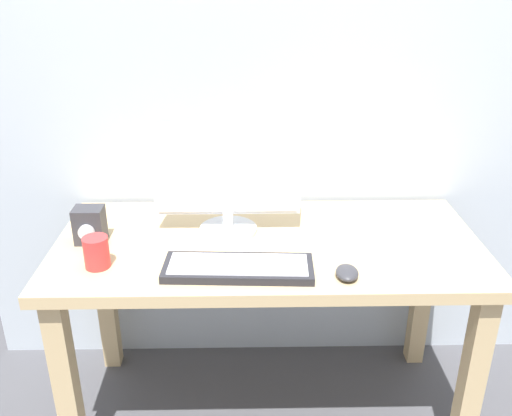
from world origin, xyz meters
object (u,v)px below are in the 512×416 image
Objects in this scene: monitor at (227,178)px; keyboard_primary at (238,268)px; desk at (268,268)px; audio_controller at (90,225)px; mouse at (347,273)px; coffee_mug at (96,252)px.

monitor is 1.08× the size of keyboard_primary.
audio_controller reaches higher than desk.
audio_controller reaches higher than keyboard_primary.
desk is 0.35m from mouse.
coffee_mug is at bearing 174.77° from keyboard_primary.
desk is 0.61m from audio_controller.
audio_controller is 0.18m from coffee_mug.
coffee_mug is at bearing 179.19° from mouse.
coffee_mug reaches higher than keyboard_primary.
monitor reaches higher than audio_controller.
monitor reaches higher than mouse.
mouse is at bearing -6.64° from keyboard_primary.
mouse is at bearing -16.73° from audio_controller.
keyboard_primary is 4.87× the size of mouse.
audio_controller is (-0.81, 0.24, 0.05)m from mouse.
keyboard_primary is at bearing -82.46° from monitor.
audio_controller reaches higher than mouse.
audio_controller is (-0.49, 0.21, 0.05)m from keyboard_primary.
mouse is (0.36, -0.32, -0.18)m from monitor.
mouse is at bearing -5.84° from coffee_mug.
coffee_mug reaches higher than desk.
monitor reaches higher than keyboard_primary.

